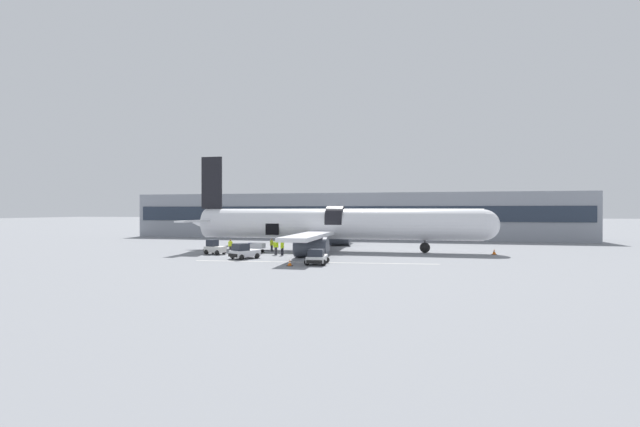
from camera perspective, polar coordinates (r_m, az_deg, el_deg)
name	(u,v)px	position (r m, az deg, el deg)	size (l,w,h in m)	color
ground_plane	(303,257)	(45.96, -2.33, -5.83)	(500.00, 500.00, 0.00)	slate
apron_marking_line	(314,262)	(41.35, -0.85, -6.52)	(23.60, 2.29, 0.01)	silver
terminal_strip	(349,216)	(79.30, 3.90, -0.29)	(80.04, 10.77, 8.06)	gray
airplane	(332,225)	(52.77, 1.58, -1.52)	(38.41, 30.31, 12.03)	silver
baggage_tug_lead	(244,252)	(45.10, -10.14, -5.07)	(2.95, 3.33, 1.59)	silver
baggage_tug_mid	(317,257)	(39.80, -0.43, -5.88)	(2.20, 3.32, 1.44)	white
baggage_tug_rear	(214,248)	(50.25, -13.90, -4.53)	(2.61, 2.04, 1.65)	silver
baggage_cart_loading	(254,248)	(50.88, -8.81, -4.59)	(3.46, 1.83, 1.17)	#B7BABF
ground_crew_loader_a	(282,247)	(47.93, -5.06, -4.51)	(0.44, 0.59, 1.68)	black
ground_crew_loader_b	(230,246)	(51.76, -11.86, -4.21)	(0.55, 0.38, 1.59)	#2D2D33
ground_crew_driver	(272,245)	(52.35, -6.46, -4.15)	(0.48, 0.54, 1.59)	#2D2D33
ground_crew_supervisor	(276,247)	(48.61, -5.91, -4.41)	(0.57, 0.54, 1.73)	#2D2D33
suitcase_on_tarmac_upright	(236,252)	(49.45, -11.16, -5.08)	(0.40, 0.32, 0.66)	#721951
safety_cone_nose	(494,252)	(52.36, 22.21, -4.78)	(0.60, 0.60, 0.62)	black
safety_cone_engine_left	(290,263)	(38.81, -4.06, -6.61)	(0.55, 0.55, 0.55)	black
safety_cone_wingtip	(324,255)	(45.47, 0.48, -5.55)	(0.58, 0.58, 0.60)	black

